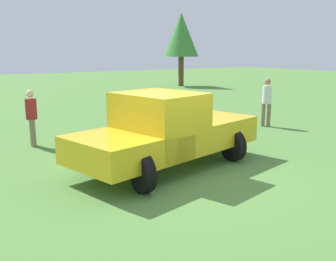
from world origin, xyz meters
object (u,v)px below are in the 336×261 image
pickup_truck (164,130)px  person_bystander (31,115)px  person_visitor (267,99)px  tree_back_right (181,35)px

pickup_truck → person_bystander: pickup_truck is taller
person_visitor → tree_back_right: size_ratio=0.32×
person_bystander → pickup_truck: bearing=-56.5°
pickup_truck → tree_back_right: (17.45, -12.08, 2.85)m
pickup_truck → tree_back_right: tree_back_right is taller
pickup_truck → person_visitor: bearing=8.3°
person_visitor → tree_back_right: (14.99, -6.25, 2.80)m
pickup_truck → person_visitor: pickup_truck is taller
pickup_truck → person_bystander: 4.43m
pickup_truck → person_bystander: size_ratio=3.15×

